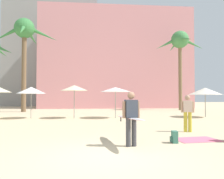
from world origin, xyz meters
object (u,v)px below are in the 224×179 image
Objects in this scene: cafe_umbrella_3 at (115,90)px; backpack at (174,137)px; cafe_umbrella_0 at (205,91)px; cafe_umbrella_2 at (74,88)px; cafe_umbrella_4 at (31,90)px; person_near_left at (131,117)px; palm_tree_left at (180,44)px; palm_tree_far_left at (25,35)px; beach_towel at (196,140)px; person_far_left at (188,112)px.

cafe_umbrella_3 is 5.54× the size of backpack.
cafe_umbrella_3 is at bearing -178.95° from cafe_umbrella_0.
cafe_umbrella_4 is at bearing 177.63° from cafe_umbrella_2.
person_near_left is (5.70, -10.23, -1.13)m from cafe_umbrella_4.
palm_tree_left reaches higher than backpack.
cafe_umbrella_0 is 1.10× the size of cafe_umbrella_4.
person_near_left is (-0.56, -9.93, -1.20)m from cafe_umbrella_3.
palm_tree_far_left is 17.79m from palm_tree_left.
cafe_umbrella_3 is 10.02m from person_near_left.
person_near_left is at bearing -162.71° from beach_towel.
person_near_left is at bearing -115.65° from palm_tree_left.
cafe_umbrella_4 is 1.47× the size of beach_towel.
palm_tree_far_left reaches higher than person_far_left.
palm_tree_far_left reaches higher than palm_tree_left.
cafe_umbrella_0 is at bearing -26.18° from palm_tree_far_left.
palm_tree_far_left is 4.28× the size of cafe_umbrella_3.
palm_tree_left reaches higher than cafe_umbrella_2.
cafe_umbrella_2 is at bearing -178.62° from person_near_left.
palm_tree_far_left is at bearing -129.08° from person_far_left.
cafe_umbrella_0 is 12.70m from person_near_left.
cafe_umbrella_0 is 1.10× the size of cafe_umbrella_3.
backpack is 1.79m from person_near_left.
palm_tree_far_left is 11.36m from cafe_umbrella_2.
person_near_left reaches higher than person_far_left.
palm_tree_far_left is at bearing 108.77° from cafe_umbrella_4.
palm_tree_far_left is at bearing -174.64° from palm_tree_left.
person_near_left is (-9.40, -19.58, -6.96)m from palm_tree_left.
palm_tree_far_left is at bearing 122.58° from beach_towel.
palm_tree_far_left is at bearing 137.98° from cafe_umbrella_3.
palm_tree_left is at bearing -105.68° from backpack.
cafe_umbrella_3 is at bearing -146.41° from person_far_left.
backpack is at bearing -153.74° from beach_towel.
palm_tree_far_left is 4.03× the size of cafe_umbrella_2.
cafe_umbrella_2 is 10.85m from beach_towel.
cafe_umbrella_2 is at bearing -128.52° from person_far_left.
beach_towel is 0.54× the size of person_near_left.
palm_tree_left is 22.81m from person_near_left.
cafe_umbrella_4 is at bearing -71.23° from palm_tree_far_left.
palm_tree_left is 3.71× the size of cafe_umbrella_0.
palm_tree_far_left is 21.86m from beach_towel.
person_near_left is at bearing -65.13° from palm_tree_far_left.
cafe_umbrella_4 is 12.46m from backpack.
palm_tree_far_left is 5.90× the size of person_far_left.
cafe_umbrella_4 is (-3.17, 0.13, -0.18)m from cafe_umbrella_2.
beach_towel is (10.93, -17.10, -8.12)m from palm_tree_far_left.
cafe_umbrella_4 is 11.76m from person_near_left.
backpack is (9.91, -17.61, -7.92)m from palm_tree_far_left.
backpack is (-7.81, -19.27, -7.70)m from palm_tree_left.
cafe_umbrella_4 reaches higher than backpack.
cafe_umbrella_3 reaches higher than beach_towel.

